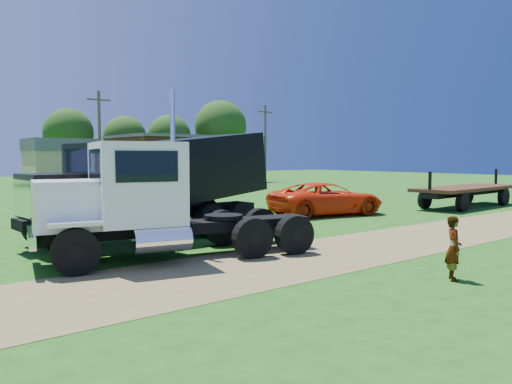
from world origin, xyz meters
TOP-DOWN VIEW (x-y plane):
  - ground at (0.00, 0.00)m, footprint 140.00×140.00m
  - dirt_track at (0.00, 0.00)m, footprint 120.00×4.20m
  - white_semi_tractor at (-5.48, 2.67)m, footprint 8.42×4.34m
  - black_dump_truck at (-3.15, 5.95)m, footprint 9.11×3.20m
  - orange_pickup at (6.82, 7.07)m, footprint 6.39×3.97m
  - flatbed_trailer at (16.20, 4.75)m, footprint 8.55×2.96m
  - spectator_a at (-0.67, -4.12)m, footprint 0.66×0.65m
  - spectator_b at (-6.24, 6.10)m, footprint 1.05×0.92m
  - brick_building at (18.00, 40.00)m, footprint 15.40×10.40m
  - tan_shed at (4.00, 40.00)m, footprint 6.20×5.40m
  - utility_poles at (6.00, 35.00)m, footprint 42.20×0.28m
  - tree_row at (4.28, 48.87)m, footprint 60.25×13.23m

SIDE VIEW (x-z plane):
  - ground at x=0.00m, z-range 0.00..0.00m
  - dirt_track at x=0.00m, z-range 0.00..0.01m
  - spectator_a at x=-0.67m, z-range 0.00..1.54m
  - orange_pickup at x=6.82m, z-range 0.00..1.65m
  - spectator_b at x=-6.24m, z-range 0.00..1.82m
  - flatbed_trailer at x=16.20m, z-range -0.15..2.01m
  - white_semi_tractor at x=-5.48m, z-range -0.79..4.18m
  - black_dump_truck at x=-3.15m, z-range 0.20..4.10m
  - tan_shed at x=4.00m, z-range 0.07..4.77m
  - brick_building at x=18.00m, z-range 0.01..5.31m
  - utility_poles at x=6.00m, z-range 0.21..9.21m
  - tree_row at x=4.28m, z-range 0.98..11.95m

